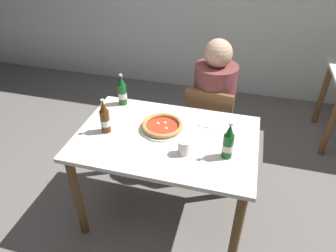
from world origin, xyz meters
name	(u,v)px	position (x,y,z in m)	size (l,w,h in m)	color
ground_plane	(166,211)	(0.00, 0.00, 0.00)	(8.00, 8.00, 0.00)	slate
dining_table_main	(166,150)	(0.00, 0.00, 0.64)	(1.20, 0.80, 0.75)	silver
chair_behind_table	(210,124)	(0.22, 0.61, 0.48)	(0.44, 0.44, 0.85)	brown
diner_seated	(212,111)	(0.23, 0.66, 0.58)	(0.34, 0.34, 1.21)	#2D3342
pizza_margherita_near	(162,126)	(-0.05, 0.08, 0.77)	(0.31, 0.31, 0.04)	white
beer_bottle_left	(105,118)	(-0.41, -0.05, 0.85)	(0.07, 0.07, 0.25)	#512D0F
beer_bottle_center	(122,92)	(-0.43, 0.32, 0.85)	(0.07, 0.07, 0.25)	#14591E
beer_bottle_right	(228,143)	(0.41, -0.10, 0.85)	(0.07, 0.07, 0.25)	#14591E
napkin_with_cutlery	(209,121)	(0.25, 0.26, 0.75)	(0.23, 0.23, 0.01)	white
paper_cup	(184,147)	(0.15, -0.14, 0.80)	(0.07, 0.07, 0.10)	white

